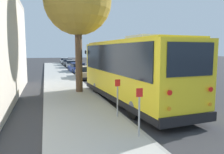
# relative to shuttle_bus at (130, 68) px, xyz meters

# --- Properties ---
(ground_plane) EXTENTS (160.00, 160.00, 0.00)m
(ground_plane) POSITION_rel_shuttle_bus_xyz_m (-0.44, -0.63, -1.94)
(ground_plane) COLOR #333335
(sidewalk_slab) EXTENTS (80.00, 3.18, 0.15)m
(sidewalk_slab) POSITION_rel_shuttle_bus_xyz_m (-0.44, 3.03, -1.87)
(sidewalk_slab) COLOR #B2AFA8
(sidewalk_slab) RESTS_ON ground
(curb_strip) EXTENTS (80.00, 0.14, 0.15)m
(curb_strip) POSITION_rel_shuttle_bus_xyz_m (-0.44, 1.37, -1.87)
(curb_strip) COLOR #9D9A94
(curb_strip) RESTS_ON ground
(shuttle_bus) EXTENTS (9.86, 3.31, 3.60)m
(shuttle_bus) POSITION_rel_shuttle_bus_xyz_m (0.00, 0.00, 0.00)
(shuttle_bus) COLOR yellow
(shuttle_bus) RESTS_ON ground
(parked_sedan_tan) EXTENTS (4.40, 1.76, 1.29)m
(parked_sedan_tan) POSITION_rel_shuttle_bus_xyz_m (11.30, 0.46, -1.34)
(parked_sedan_tan) COLOR tan
(parked_sedan_tan) RESTS_ON ground
(parked_sedan_blue) EXTENTS (4.62, 2.09, 1.27)m
(parked_sedan_blue) POSITION_rel_shuttle_bus_xyz_m (17.99, 0.39, -1.36)
(parked_sedan_blue) COLOR navy
(parked_sedan_blue) RESTS_ON ground
(parked_sedan_silver) EXTENTS (4.50, 2.01, 1.32)m
(parked_sedan_silver) POSITION_rel_shuttle_bus_xyz_m (24.92, 0.40, -1.33)
(parked_sedan_silver) COLOR #A8AAAF
(parked_sedan_silver) RESTS_ON ground
(parked_sedan_gray) EXTENTS (4.66, 1.81, 1.31)m
(parked_sedan_gray) POSITION_rel_shuttle_bus_xyz_m (30.95, 0.39, -1.33)
(parked_sedan_gray) COLOR slate
(parked_sedan_gray) RESTS_ON ground
(parked_sedan_white) EXTENTS (4.30, 1.87, 1.32)m
(parked_sedan_white) POSITION_rel_shuttle_bus_xyz_m (37.57, 0.43, -1.33)
(parked_sedan_white) COLOR silver
(parked_sedan_white) RESTS_ON ground
(sign_post_near) EXTENTS (0.06, 0.22, 1.57)m
(sign_post_near) POSITION_rel_shuttle_bus_xyz_m (-4.91, 1.65, -0.98)
(sign_post_near) COLOR gray
(sign_post_near) RESTS_ON sidewalk_slab
(sign_post_far) EXTENTS (0.06, 0.22, 1.57)m
(sign_post_far) POSITION_rel_shuttle_bus_xyz_m (-2.74, 1.65, -0.98)
(sign_post_far) COLOR gray
(sign_post_far) RESTS_ON sidewalk_slab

